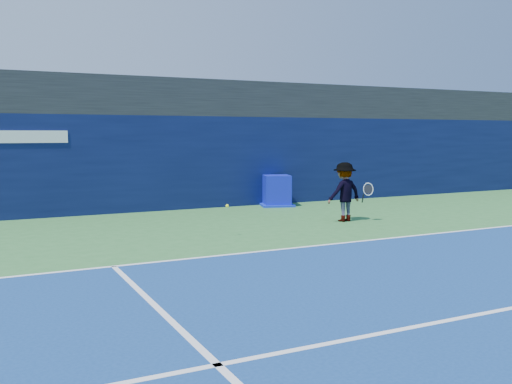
# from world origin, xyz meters

# --- Properties ---
(ground) EXTENTS (80.00, 80.00, 0.00)m
(ground) POSITION_xyz_m (0.00, 0.00, 0.00)
(ground) COLOR #337134
(ground) RESTS_ON ground
(baseline) EXTENTS (24.00, 0.10, 0.01)m
(baseline) POSITION_xyz_m (0.00, 3.00, 0.01)
(baseline) COLOR white
(baseline) RESTS_ON ground
(stadium_band) EXTENTS (36.00, 3.00, 1.20)m
(stadium_band) POSITION_xyz_m (0.00, 11.50, 3.60)
(stadium_band) COLOR black
(stadium_band) RESTS_ON back_wall_assembly
(back_wall_assembly) EXTENTS (36.00, 1.03, 3.00)m
(back_wall_assembly) POSITION_xyz_m (-0.00, 10.50, 1.50)
(back_wall_assembly) COLOR #0A123C
(back_wall_assembly) RESTS_ON ground
(equipment_cart) EXTENTS (1.35, 1.35, 1.04)m
(equipment_cart) POSITION_xyz_m (1.93, 9.55, 0.47)
(equipment_cart) COLOR #0C14B2
(equipment_cart) RESTS_ON ground
(tennis_player) EXTENTS (1.30, 0.74, 1.65)m
(tennis_player) POSITION_xyz_m (1.99, 5.68, 0.82)
(tennis_player) COLOR silver
(tennis_player) RESTS_ON ground
(tennis_ball) EXTENTS (0.07, 0.07, 0.07)m
(tennis_ball) POSITION_xyz_m (-1.90, 4.92, 0.74)
(tennis_ball) COLOR #E7F91B
(tennis_ball) RESTS_ON ground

